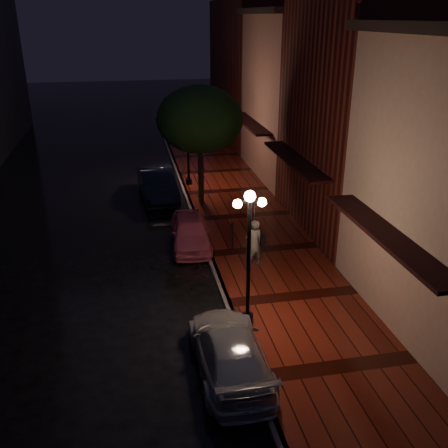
{
  "coord_description": "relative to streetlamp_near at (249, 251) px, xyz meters",
  "views": [
    {
      "loc": [
        -2.86,
        -17.64,
        8.92
      ],
      "look_at": [
        0.59,
        -0.03,
        1.4
      ],
      "focal_mm": 40.0,
      "sensor_mm": 36.0,
      "label": 1
    }
  ],
  "objects": [
    {
      "name": "woman_with_umbrella",
      "position": [
        1.13,
        3.68,
        -0.74
      ],
      "size": [
        1.08,
        1.1,
        2.59
      ],
      "rotation": [
        0.0,
        0.0,
        3.38
      ],
      "color": "white",
      "rests_on": "sidewalk"
    },
    {
      "name": "sidewalk",
      "position": [
        1.9,
        5.0,
        -2.53
      ],
      "size": [
        4.5,
        60.0,
        0.15
      ],
      "primitive_type": "cube",
      "color": "#43130C",
      "rests_on": "ground"
    },
    {
      "name": "silver_car",
      "position": [
        -0.95,
        -1.91,
        -1.95
      ],
      "size": [
        1.83,
        4.49,
        1.3
      ],
      "primitive_type": "imported",
      "rotation": [
        0.0,
        0.0,
        3.14
      ],
      "color": "#9FA0A7",
      "rests_on": "ground"
    },
    {
      "name": "storefront_extra",
      "position": [
        6.65,
        25.0,
        2.4
      ],
      "size": [
        5.0,
        12.0,
        10.0
      ],
      "primitive_type": "cube",
      "color": "#511914",
      "rests_on": "ground"
    },
    {
      "name": "storefront_mid",
      "position": [
        6.65,
        7.0,
        2.9
      ],
      "size": [
        5.0,
        8.0,
        11.0
      ],
      "primitive_type": "cube",
      "color": "#511914",
      "rests_on": "ground"
    },
    {
      "name": "pink_car",
      "position": [
        -0.95,
        6.18,
        -1.95
      ],
      "size": [
        1.75,
        3.92,
        1.31
      ],
      "primitive_type": "imported",
      "rotation": [
        0.0,
        0.0,
        -0.05
      ],
      "color": "#D85975",
      "rests_on": "ground"
    },
    {
      "name": "ground",
      "position": [
        -0.35,
        5.0,
        -2.6
      ],
      "size": [
        120.0,
        120.0,
        0.0
      ],
      "primitive_type": "plane",
      "color": "black",
      "rests_on": "ground"
    },
    {
      "name": "street_tree",
      "position": [
        0.26,
        10.99,
        1.64
      ],
      "size": [
        4.16,
        4.16,
        5.8
      ],
      "color": "black",
      "rests_on": "sidewalk"
    },
    {
      "name": "streetlamp_far",
      "position": [
        0.0,
        14.0,
        0.0
      ],
      "size": [
        0.96,
        0.36,
        4.31
      ],
      "color": "black",
      "rests_on": "sidewalk"
    },
    {
      "name": "streetlamp_near",
      "position": [
        0.0,
        0.0,
        0.0
      ],
      "size": [
        0.96,
        0.36,
        4.31
      ],
      "color": "black",
      "rests_on": "sidewalk"
    },
    {
      "name": "navy_car",
      "position": [
        -1.85,
        12.42,
        -1.81
      ],
      "size": [
        2.01,
        4.88,
        1.57
      ],
      "primitive_type": "imported",
      "rotation": [
        0.0,
        0.0,
        0.07
      ],
      "color": "black",
      "rests_on": "ground"
    },
    {
      "name": "curb",
      "position": [
        -0.35,
        5.0,
        -2.53
      ],
      "size": [
        0.25,
        60.0,
        0.15
      ],
      "primitive_type": "cube",
      "color": "#595451",
      "rests_on": "ground"
    },
    {
      "name": "storefront_far",
      "position": [
        6.65,
        15.0,
        1.9
      ],
      "size": [
        5.0,
        8.0,
        9.0
      ],
      "primitive_type": "cube",
      "color": "#8C5951",
      "rests_on": "ground"
    },
    {
      "name": "parking_meter",
      "position": [
        0.63,
        5.16,
        -1.73
      ],
      "size": [
        0.13,
        0.11,
        1.18
      ],
      "rotation": [
        0.0,
        0.0,
        0.35
      ],
      "color": "black",
      "rests_on": "sidewalk"
    }
  ]
}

